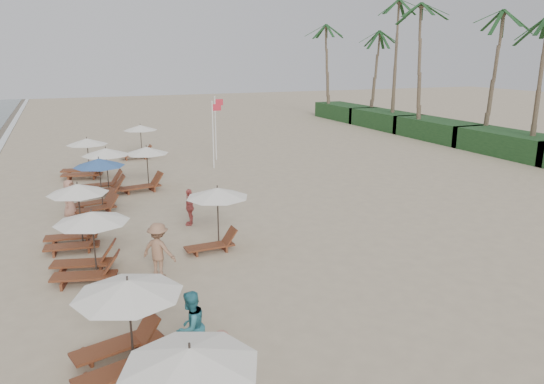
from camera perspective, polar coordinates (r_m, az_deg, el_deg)
name	(u,v)px	position (r m, az deg, el deg)	size (l,w,h in m)	color
ground	(335,299)	(14.98, 7.09, -11.76)	(160.00, 160.00, 0.00)	tan
shrub_hedge	(511,144)	(39.26, 25.06, 4.89)	(3.20, 53.00, 1.60)	#193D1C
palm_row	(515,6)	(39.49, 25.49, 18.23)	(7.00, 52.00, 12.30)	brown
lounger_station_1	(121,321)	(11.92, -16.49, -13.63)	(2.63, 2.40, 2.06)	brown
lounger_station_2	(86,244)	(16.90, -19.98, -5.43)	(2.62, 2.30, 2.10)	brown
lounger_station_3	(74,217)	(19.57, -21.24, -2.59)	(2.48, 2.13, 2.34)	brown
lounger_station_4	(96,183)	(23.93, -19.01, 0.93)	(2.47, 2.22, 2.35)	brown
lounger_station_5	(102,172)	(26.93, -18.46, 2.10)	(2.77, 2.35, 2.27)	brown
lounger_station_6	(83,159)	(30.93, -20.31, 3.42)	(2.81, 2.54, 2.21)	brown
inland_station_0	(215,209)	(18.08, -6.41, -1.90)	(2.50, 2.24, 2.22)	brown
inland_station_1	(143,166)	(26.78, -14.18, 2.86)	(2.83, 2.24, 2.22)	brown
inland_station_2	(138,138)	(35.50, -14.71, 5.79)	(2.70, 2.24, 2.22)	brown
beachgoer_near	(225,372)	(10.39, -5.28, -19.37)	(0.63, 0.41, 1.72)	tan
beachgoer_mid_a	(191,327)	(11.96, -9.06, -14.62)	(0.82, 0.64, 1.68)	teal
beachgoer_mid_b	(159,250)	(16.32, -12.53, -6.34)	(1.14, 0.65, 1.76)	#93664B
beachgoer_far_a	(190,207)	(21.06, -9.16, -1.66)	(0.89, 0.37, 1.52)	#B64C48
beachgoer_far_b	(70,199)	(23.42, -21.62, -0.68)	(0.80, 0.52, 1.64)	#A8715B
flag_pole_near	(214,131)	(31.44, -6.54, 6.77)	(0.59, 0.08, 4.10)	silver
flag_pole_far	(216,125)	(33.96, -6.26, 7.46)	(0.60, 0.08, 4.19)	silver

